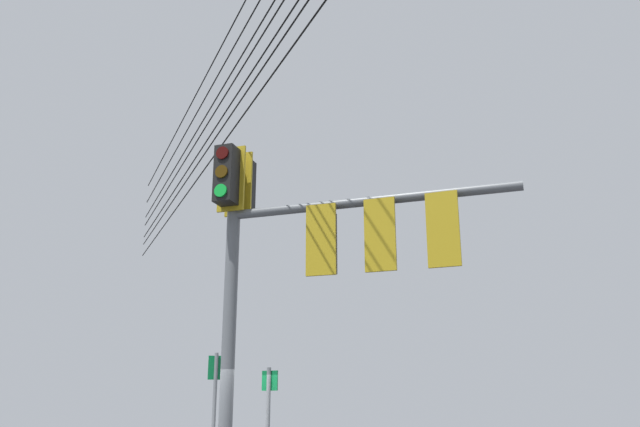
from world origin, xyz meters
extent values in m
cylinder|color=slate|center=(-0.45, -0.61, 2.83)|extent=(0.20, 0.20, 5.66)
cylinder|color=slate|center=(-0.97, -2.68, 4.81)|extent=(1.17, 4.17, 0.14)
cube|color=black|center=(-0.16, -0.68, 5.36)|extent=(0.36, 0.36, 0.90)
cube|color=#B29319|center=(-0.32, -0.64, 5.36)|extent=(0.15, 0.44, 1.04)
cylinder|color=#360503|center=(0.00, -0.72, 5.66)|extent=(0.08, 0.20, 0.20)
cylinder|color=#3C2703|center=(0.00, -0.72, 5.36)|extent=(0.08, 0.20, 0.20)
cylinder|color=green|center=(0.00, -0.72, 5.06)|extent=(0.08, 0.20, 0.20)
cube|color=black|center=(-0.74, -0.54, 5.36)|extent=(0.36, 0.36, 0.90)
cube|color=#B29319|center=(-0.57, -0.58, 5.36)|extent=(0.15, 0.44, 1.04)
cylinder|color=#360503|center=(-0.90, -0.50, 5.66)|extent=(0.08, 0.20, 0.20)
cylinder|color=#3C2703|center=(-0.90, -0.50, 5.36)|extent=(0.08, 0.20, 0.20)
cylinder|color=green|center=(-0.90, -0.50, 5.06)|extent=(0.08, 0.20, 0.20)
cube|color=black|center=(-0.80, -2.03, 4.26)|extent=(0.36, 0.36, 0.90)
cube|color=#B29319|center=(-0.97, -1.99, 4.26)|extent=(0.13, 0.44, 1.04)
cylinder|color=#360503|center=(-0.64, -2.07, 4.56)|extent=(0.07, 0.20, 0.20)
cylinder|color=#3C2703|center=(-0.64, -2.07, 4.26)|extent=(0.07, 0.20, 0.20)
cylinder|color=green|center=(-0.64, -2.07, 3.96)|extent=(0.07, 0.20, 0.20)
cube|color=black|center=(-1.01, -2.87, 4.26)|extent=(0.37, 0.37, 0.90)
cube|color=#B29319|center=(-1.18, -2.83, 4.26)|extent=(0.15, 0.44, 1.04)
cylinder|color=#360503|center=(-0.86, -2.91, 4.56)|extent=(0.08, 0.20, 0.20)
cylinder|color=#3C2703|center=(-0.86, -2.91, 4.26)|extent=(0.08, 0.20, 0.20)
cylinder|color=green|center=(-0.86, -2.91, 3.96)|extent=(0.08, 0.20, 0.20)
cube|color=black|center=(-1.23, -3.71, 4.26)|extent=(0.37, 0.37, 0.90)
cube|color=#B29319|center=(-1.39, -3.66, 4.26)|extent=(0.16, 0.43, 1.04)
cylinder|color=#360503|center=(-1.07, -3.76, 4.56)|extent=(0.08, 0.20, 0.20)
cylinder|color=#3C2703|center=(-1.07, -3.76, 4.26)|extent=(0.08, 0.20, 0.20)
cylinder|color=green|center=(-1.07, -3.76, 3.96)|extent=(0.08, 0.20, 0.20)
cube|color=#0C7238|center=(1.05, -0.99, 2.41)|extent=(0.12, 0.28, 0.32)
cube|color=white|center=(1.07, -0.99, 2.41)|extent=(0.08, 0.21, 0.26)
cube|color=#0C7238|center=(2.31, 0.23, 2.70)|extent=(0.11, 0.28, 0.43)
cube|color=white|center=(2.33, 0.23, 2.70)|extent=(0.08, 0.22, 0.37)
cylinder|color=black|center=(0.27, -0.23, 6.35)|extent=(15.84, 8.44, 0.13)
cylinder|color=black|center=(0.27, -0.23, 6.69)|extent=(15.84, 8.44, 0.13)
cylinder|color=black|center=(0.27, -0.23, 6.91)|extent=(15.84, 8.44, 0.13)
cylinder|color=black|center=(0.27, -0.23, 7.27)|extent=(15.84, 8.44, 0.13)
cylinder|color=black|center=(0.27, -0.23, 7.52)|extent=(15.84, 8.44, 0.13)
cylinder|color=black|center=(0.27, -0.23, 7.98)|extent=(15.84, 8.44, 0.13)
cylinder|color=black|center=(0.27, -0.23, 8.51)|extent=(15.84, 8.44, 0.13)
camera|label=1|loc=(-9.86, -2.72, 1.92)|focal=36.55mm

